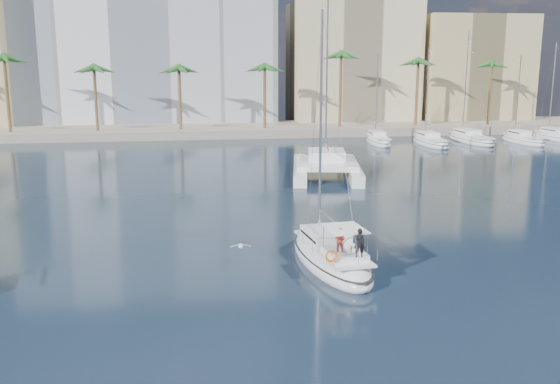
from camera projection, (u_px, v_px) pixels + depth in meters
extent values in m
plane|color=black|center=(281.00, 263.00, 35.01)|extent=(160.00, 160.00, 0.00)
cube|color=gray|center=(223.00, 130.00, 93.88)|extent=(120.00, 14.00, 1.20)
cube|color=silver|center=(143.00, 40.00, 100.97)|extent=(42.00, 16.00, 28.00)
cube|color=#C6B68E|center=(351.00, 65.00, 103.65)|extent=(20.00, 14.00, 20.00)
cube|color=tan|center=(470.00, 71.00, 104.71)|extent=(18.00, 12.00, 18.00)
cylinder|color=brown|center=(224.00, 100.00, 89.03)|extent=(0.44, 0.44, 10.50)
sphere|color=#225720|center=(223.00, 63.00, 87.91)|extent=(3.60, 3.60, 3.60)
cylinder|color=brown|center=(450.00, 98.00, 93.75)|extent=(0.44, 0.44, 10.50)
sphere|color=#225720|center=(452.00, 63.00, 92.64)|extent=(3.60, 3.60, 3.60)
ellipsoid|color=silver|center=(331.00, 260.00, 34.72)|extent=(4.23, 10.02, 2.02)
ellipsoid|color=black|center=(331.00, 255.00, 34.66)|extent=(4.27, 10.12, 0.18)
cube|color=silver|center=(332.00, 247.00, 34.38)|extent=(3.06, 7.50, 0.12)
cube|color=white|center=(326.00, 236.00, 35.36)|extent=(2.45, 3.41, 0.60)
cube|color=black|center=(326.00, 235.00, 35.36)|extent=(2.42, 3.04, 0.14)
cylinder|color=#B7BABF|center=(321.00, 127.00, 35.13)|extent=(0.15, 0.15, 12.75)
cylinder|color=#B7BABF|center=(331.00, 219.00, 34.32)|extent=(0.58, 3.91, 0.11)
cube|color=white|center=(344.00, 253.00, 32.57)|extent=(2.12, 2.63, 0.36)
cube|color=white|center=(346.00, 229.00, 32.19)|extent=(2.12, 2.63, 0.04)
torus|color=silver|center=(351.00, 246.00, 31.54)|extent=(0.96, 0.17, 0.96)
torus|color=#DC520B|center=(331.00, 256.00, 30.95)|extent=(0.65, 0.27, 0.64)
imported|color=black|center=(359.00, 243.00, 31.21)|extent=(0.62, 0.48, 1.50)
imported|color=#9E2618|center=(340.00, 240.00, 32.18)|extent=(0.77, 0.76, 1.26)
cube|color=silver|center=(300.00, 170.00, 60.92)|extent=(3.35, 12.66, 1.10)
cube|color=silver|center=(352.00, 170.00, 60.78)|extent=(3.35, 12.66, 1.10)
cube|color=white|center=(327.00, 163.00, 60.07)|extent=(6.83, 7.83, 0.50)
cube|color=white|center=(326.00, 155.00, 60.54)|extent=(4.07, 4.33, 1.00)
cube|color=black|center=(326.00, 155.00, 60.53)|extent=(4.01, 3.84, 0.18)
cylinder|color=#B7BABF|center=(327.00, 72.00, 60.71)|extent=(0.18, 0.18, 16.85)
ellipsoid|color=silver|center=(241.00, 246.00, 34.79)|extent=(0.25, 0.47, 0.22)
sphere|color=silver|center=(240.00, 245.00, 35.00)|extent=(0.12, 0.12, 0.12)
cube|color=gray|center=(235.00, 246.00, 34.74)|extent=(0.54, 0.20, 0.13)
cube|color=gray|center=(247.00, 245.00, 34.83)|extent=(0.54, 0.20, 0.13)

